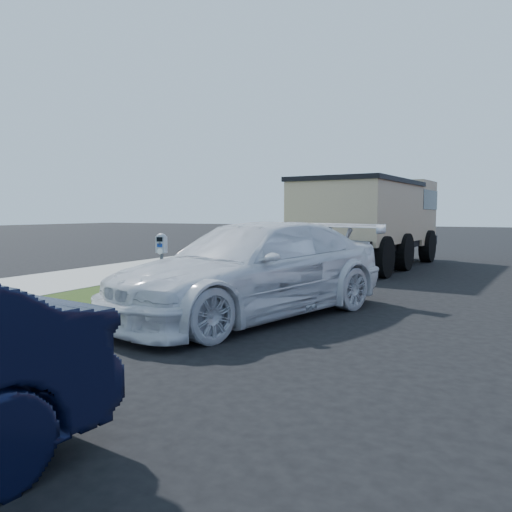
% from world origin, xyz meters
% --- Properties ---
extents(ground, '(120.00, 120.00, 0.00)m').
position_xyz_m(ground, '(0.00, 0.00, 0.00)').
color(ground, black).
rests_on(ground, ground).
extents(streetside, '(6.12, 50.00, 0.15)m').
position_xyz_m(streetside, '(-5.57, 2.00, 0.07)').
color(streetside, gray).
rests_on(streetside, ground).
extents(parking_meter, '(0.19, 0.14, 1.29)m').
position_xyz_m(parking_meter, '(-2.75, 0.08, 1.05)').
color(parking_meter, '#3F4247').
rests_on(parking_meter, ground).
extents(white_wagon, '(3.84, 5.94, 1.60)m').
position_xyz_m(white_wagon, '(-1.31, 0.80, 0.80)').
color(white_wagon, white).
rests_on(white_wagon, ground).
extents(dump_truck, '(3.51, 7.60, 2.89)m').
position_xyz_m(dump_truck, '(-1.49, 9.77, 1.63)').
color(dump_truck, black).
rests_on(dump_truck, ground).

